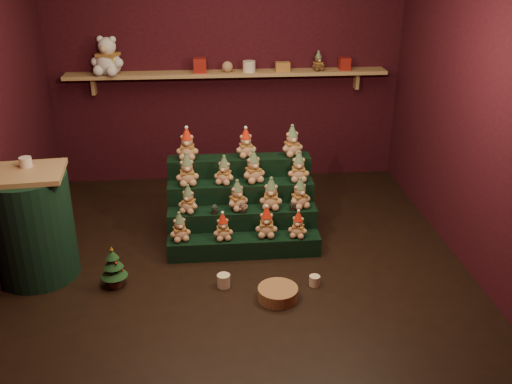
{
  "coord_description": "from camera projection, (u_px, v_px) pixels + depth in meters",
  "views": [
    {
      "loc": [
        -0.24,
        -4.51,
        2.67
      ],
      "look_at": [
        0.18,
        0.25,
        0.55
      ],
      "focal_mm": 40.0,
      "sensor_mm": 36.0,
      "label": 1
    }
  ],
  "objects": [
    {
      "name": "snow_globe_a",
      "position": [
        215.0,
        209.0,
        5.24
      ],
      "size": [
        0.07,
        0.07,
        0.09
      ],
      "color": "black",
      "rests_on": "riser_tier_midfront"
    },
    {
      "name": "teddy_7",
      "position": [
        300.0,
        193.0,
        5.32
      ],
      "size": [
        0.26,
        0.25,
        0.29
      ],
      "primitive_type": null,
      "rotation": [
        0.0,
        0.0,
        0.39
      ],
      "color": "tan",
      "rests_on": "riser_tier_midfront"
    },
    {
      "name": "brown_bear",
      "position": [
        318.0,
        61.0,
        6.39
      ],
      "size": [
        0.19,
        0.17,
        0.21
      ],
      "primitive_type": null,
      "rotation": [
        0.0,
        0.0,
        0.29
      ],
      "color": "#51361B",
      "rests_on": "back_shelf"
    },
    {
      "name": "teddy_1",
      "position": [
        223.0,
        226.0,
        5.14
      ],
      "size": [
        0.2,
        0.18,
        0.25
      ],
      "primitive_type": null,
      "rotation": [
        0.0,
        0.0,
        0.12
      ],
      "color": "tan",
      "rests_on": "riser_tier_front"
    },
    {
      "name": "teddy_4",
      "position": [
        188.0,
        199.0,
        5.24
      ],
      "size": [
        0.23,
        0.22,
        0.26
      ],
      "primitive_type": null,
      "rotation": [
        0.0,
        0.0,
        -0.36
      ],
      "color": "tan",
      "rests_on": "riser_tier_midfront"
    },
    {
      "name": "teddy_10",
      "position": [
        253.0,
        167.0,
        5.43
      ],
      "size": [
        0.27,
        0.26,
        0.31
      ],
      "primitive_type": null,
      "rotation": [
        0.0,
        0.0,
        0.35
      ],
      "color": "tan",
      "rests_on": "riser_tier_midback"
    },
    {
      "name": "white_bear",
      "position": [
        107.0,
        50.0,
        6.14
      ],
      "size": [
        0.45,
        0.43,
        0.52
      ],
      "primitive_type": null,
      "rotation": [
        0.0,
        0.0,
        -0.29
      ],
      "color": "silver",
      "rests_on": "back_shelf"
    },
    {
      "name": "teddy_9",
      "position": [
        224.0,
        170.0,
        5.4
      ],
      "size": [
        0.24,
        0.23,
        0.27
      ],
      "primitive_type": null,
      "rotation": [
        0.0,
        0.0,
        -0.37
      ],
      "color": "tan",
      "rests_on": "riser_tier_midback"
    },
    {
      "name": "back_wall",
      "position": [
        227.0,
        61.0,
        6.51
      ],
      "size": [
        4.0,
        0.1,
        2.8
      ],
      "primitive_type": "cube",
      "color": "black",
      "rests_on": "ground"
    },
    {
      "name": "teddy_6",
      "position": [
        271.0,
        194.0,
        5.3
      ],
      "size": [
        0.24,
        0.22,
        0.3
      ],
      "primitive_type": null,
      "rotation": [
        0.0,
        0.0,
        -0.16
      ],
      "color": "tan",
      "rests_on": "riser_tier_midfront"
    },
    {
      "name": "front_wall",
      "position": [
        261.0,
        225.0,
        2.78
      ],
      "size": [
        4.0,
        0.1,
        2.8
      ],
      "primitive_type": "cube",
      "color": "black",
      "rests_on": "ground"
    },
    {
      "name": "snow_globe_b",
      "position": [
        243.0,
        207.0,
        5.26
      ],
      "size": [
        0.07,
        0.07,
        0.1
      ],
      "color": "black",
      "rests_on": "riser_tier_midfront"
    },
    {
      "name": "scarf_gift_box",
      "position": [
        283.0,
        67.0,
        6.39
      ],
      "size": [
        0.16,
        0.1,
        0.1
      ],
      "primitive_type": "cube",
      "color": "orange",
      "rests_on": "back_shelf"
    },
    {
      "name": "teddy_14",
      "position": [
        292.0,
        141.0,
        5.58
      ],
      "size": [
        0.26,
        0.24,
        0.3
      ],
      "primitive_type": null,
      "rotation": [
        0.0,
        0.0,
        0.28
      ],
      "color": "tan",
      "rests_on": "riser_tier_back"
    },
    {
      "name": "teddy_11",
      "position": [
        299.0,
        166.0,
        5.45
      ],
      "size": [
        0.21,
        0.19,
        0.29
      ],
      "primitive_type": null,
      "rotation": [
        0.0,
        0.0,
        -0.04
      ],
      "color": "tan",
      "rests_on": "riser_tier_midback"
    },
    {
      "name": "snow_globe_c",
      "position": [
        293.0,
        206.0,
        5.3
      ],
      "size": [
        0.06,
        0.06,
        0.09
      ],
      "color": "black",
      "rests_on": "riser_tier_midfront"
    },
    {
      "name": "mini_christmas_tree",
      "position": [
        113.0,
        267.0,
        4.73
      ],
      "size": [
        0.22,
        0.22,
        0.38
      ],
      "rotation": [
        0.0,
        0.0,
        0.35
      ],
      "color": "#49251A",
      "rests_on": "ground"
    },
    {
      "name": "riser_tier_midback",
      "position": [
        241.0,
        208.0,
        5.57
      ],
      "size": [
        1.4,
        0.22,
        0.54
      ],
      "primitive_type": "cube",
      "color": "black",
      "rests_on": "ground"
    },
    {
      "name": "riser_tier_midfront",
      "position": [
        243.0,
        226.0,
        5.41
      ],
      "size": [
        1.4,
        0.22,
        0.36
      ],
      "primitive_type": "cube",
      "color": "black",
      "rests_on": "ground"
    },
    {
      "name": "teddy_5",
      "position": [
        237.0,
        195.0,
        5.29
      ],
      "size": [
        0.26,
        0.26,
        0.28
      ],
      "primitive_type": null,
      "rotation": [
        0.0,
        0.0,
        0.5
      ],
      "color": "tan",
      "rests_on": "riser_tier_midfront"
    },
    {
      "name": "riser_tier_back",
      "position": [
        240.0,
        191.0,
        5.74
      ],
      "size": [
        1.4,
        0.22,
        0.72
      ],
      "primitive_type": "cube",
      "color": "black",
      "rests_on": "ground"
    },
    {
      "name": "side_table",
      "position": [
        32.0,
        225.0,
        4.78
      ],
      "size": [
        0.68,
        0.67,
        0.97
      ],
      "rotation": [
        0.0,
        0.0,
        0.09
      ],
      "color": "tan",
      "rests_on": "ground"
    },
    {
      "name": "right_wall",
      "position": [
        479.0,
        104.0,
        4.81
      ],
      "size": [
        0.1,
        4.0,
        2.8
      ],
      "primitive_type": "cube",
      "color": "black",
      "rests_on": "ground"
    },
    {
      "name": "riser_tier_front",
      "position": [
        244.0,
        246.0,
        5.25
      ],
      "size": [
        1.4,
        0.22,
        0.18
      ],
      "primitive_type": "cube",
      "color": "black",
      "rests_on": "ground"
    },
    {
      "name": "gift_tin_red_b",
      "position": [
        345.0,
        64.0,
        6.44
      ],
      "size": [
        0.12,
        0.12,
        0.14
      ],
      "primitive_type": "cube",
      "color": "#A32119",
      "rests_on": "back_shelf"
    },
    {
      "name": "teddy_3",
      "position": [
        298.0,
        224.0,
        5.18
      ],
      "size": [
        0.22,
        0.21,
        0.25
      ],
      "primitive_type": null,
      "rotation": [
        0.0,
        0.0,
        -0.33
      ],
      "color": "tan",
      "rests_on": "riser_tier_front"
    },
    {
      "name": "teddy_0",
      "position": [
        180.0,
        227.0,
        5.12
      ],
      "size": [
        0.23,
        0.21,
        0.26
      ],
      "primitive_type": null,
      "rotation": [
        0.0,
        0.0,
        0.27
      ],
      "color": "tan",
      "rests_on": "riser_tier_front"
    },
    {
      "name": "gift_tin_cream",
      "position": [
        249.0,
        66.0,
        6.35
      ],
      "size": [
        0.14,
        0.14,
        0.12
      ],
      "primitive_type": "cylinder",
      "color": "beige",
      "rests_on": "back_shelf"
    },
    {
      "name": "shelf_plush_ball",
      "position": [
        227.0,
        67.0,
        6.34
      ],
      "size": [
        0.12,
        0.12,
        0.12
      ],
      "primitive_type": "sphere",
      "color": "tan",
      "rests_on": "back_shelf"
    },
    {
      "name": "teddy_8",
      "position": [
        187.0,
        169.0,
        5.37
      ],
      "size": [
        0.24,
        0.22,
        0.31
      ],
      "primitive_type": null,
      "rotation": [
        0.0,
        0.0,
        0.14
      ],
      "color": "tan",
      "rests_on": "riser_tier_midback"
    },
    {
      "name": "teddy_2",
      "position": [
        267.0,
        222.0,
        5.18
      ],
      "size": [
        0.22,
        0.21,
        0.29
      ],
      "primitive_type": null,
      "rotation": [
        0.0,
        0.0,
        -0.12
      ],
      "color": "tan",
      "rests_on": "riser_tier_front"
    },
    {
      "name": "ground",
      "position": [
        239.0,
        259.0,
        5.21
      ],
      "size": [
        4.0,
        4.0,
        0.0
      ],
      "primitive_type": "plane",
      "color": "black",
      "rests_on": "ground"
    },
    {
      "name": "mug_left",
      "position": [
        224.0,
        281.0,
        4.78
      ],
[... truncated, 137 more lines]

